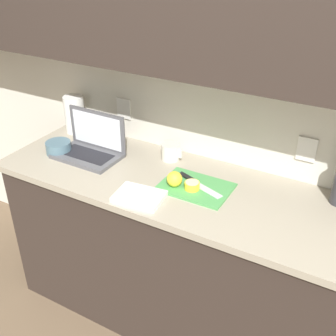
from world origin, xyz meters
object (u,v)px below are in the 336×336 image
(laptop, at_px, (91,145))
(lemon_half_cut, at_px, (192,185))
(bowl_white, at_px, (59,148))
(cutting_board, at_px, (195,187))
(measuring_cup, at_px, (171,152))
(lemon_whole_beside, at_px, (174,179))
(knife, at_px, (193,181))
(paper_towel_roll, at_px, (75,114))

(laptop, xyz_separation_m, lemon_half_cut, (0.64, -0.05, -0.03))
(laptop, bearing_deg, bowl_white, -155.62)
(cutting_board, bearing_deg, measuring_cup, 141.62)
(lemon_whole_beside, height_order, measuring_cup, measuring_cup)
(knife, xyz_separation_m, lemon_whole_beside, (-0.06, -0.07, 0.03))
(measuring_cup, distance_m, bowl_white, 0.62)
(cutting_board, height_order, knife, knife)
(lemon_whole_beside, relative_size, paper_towel_roll, 0.34)
(cutting_board, distance_m, lemon_half_cut, 0.04)
(cutting_board, relative_size, lemon_whole_beside, 4.44)
(lemon_whole_beside, height_order, paper_towel_roll, paper_towel_roll)
(knife, height_order, bowl_white, bowl_white)
(lemon_half_cut, height_order, paper_towel_roll, paper_towel_roll)
(laptop, bearing_deg, paper_towel_roll, 144.88)
(lemon_half_cut, relative_size, lemon_whole_beside, 0.95)
(lemon_half_cut, height_order, lemon_whole_beside, lemon_whole_beside)
(measuring_cup, relative_size, bowl_white, 0.86)
(paper_towel_roll, bearing_deg, laptop, -35.69)
(knife, height_order, measuring_cup, measuring_cup)
(lemon_whole_beside, bearing_deg, lemon_half_cut, 10.97)
(lemon_half_cut, distance_m, paper_towel_roll, 0.95)
(cutting_board, relative_size, paper_towel_roll, 1.51)
(cutting_board, bearing_deg, bowl_white, -176.58)
(lemon_whole_beside, distance_m, paper_towel_roll, 0.87)
(measuring_cup, height_order, paper_towel_roll, paper_towel_roll)
(knife, distance_m, lemon_half_cut, 0.06)
(lemon_half_cut, distance_m, bowl_white, 0.81)
(knife, distance_m, measuring_cup, 0.28)
(lemon_half_cut, bearing_deg, lemon_whole_beside, -169.03)
(lemon_whole_beside, xyz_separation_m, paper_towel_roll, (-0.83, 0.27, 0.07))
(cutting_board, height_order, lemon_whole_beside, lemon_whole_beside)
(knife, xyz_separation_m, bowl_white, (-0.79, -0.08, 0.02))
(lemon_half_cut, bearing_deg, knife, 110.33)
(lemon_half_cut, height_order, measuring_cup, measuring_cup)
(laptop, height_order, cutting_board, laptop)
(laptop, height_order, lemon_half_cut, laptop)
(knife, height_order, paper_towel_roll, paper_towel_roll)
(cutting_board, relative_size, measuring_cup, 2.87)
(lemon_half_cut, relative_size, measuring_cup, 0.61)
(lemon_half_cut, xyz_separation_m, measuring_cup, (-0.24, 0.22, 0.02))
(bowl_white, bearing_deg, paper_towel_roll, 110.88)
(knife, xyz_separation_m, measuring_cup, (-0.22, 0.17, 0.03))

